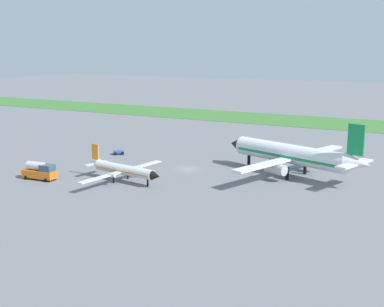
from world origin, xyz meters
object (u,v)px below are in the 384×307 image
object	(u,v)px
airplane_foreground_turboprop	(123,169)
fuel_truck_near_gate	(40,171)
baggage_cart_midfield	(119,152)
airplane_midfield_jet	(292,155)

from	to	relation	value
airplane_foreground_turboprop	fuel_truck_near_gate	bearing A→B (deg)	-149.03
airplane_foreground_turboprop	baggage_cart_midfield	world-z (taller)	airplane_foreground_turboprop
airplane_foreground_turboprop	fuel_truck_near_gate	world-z (taller)	airplane_foreground_turboprop
airplane_midfield_jet	airplane_foreground_turboprop	world-z (taller)	airplane_midfield_jet
airplane_midfield_jet	fuel_truck_near_gate	bearing A→B (deg)	50.07
fuel_truck_near_gate	baggage_cart_midfield	world-z (taller)	fuel_truck_near_gate
baggage_cart_midfield	airplane_foreground_turboprop	bearing A→B (deg)	-92.63
airplane_foreground_turboprop	baggage_cart_midfield	xyz separation A→B (m)	(-14.79, 18.81, -1.68)
airplane_foreground_turboprop	baggage_cart_midfield	bearing A→B (deg)	136.54
fuel_truck_near_gate	airplane_foreground_turboprop	bearing A→B (deg)	17.84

